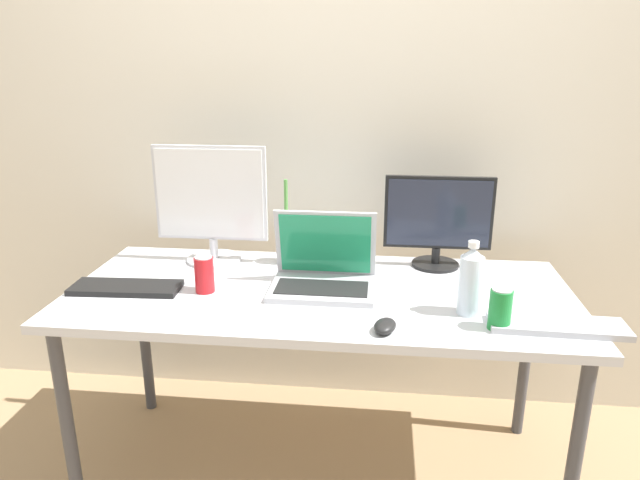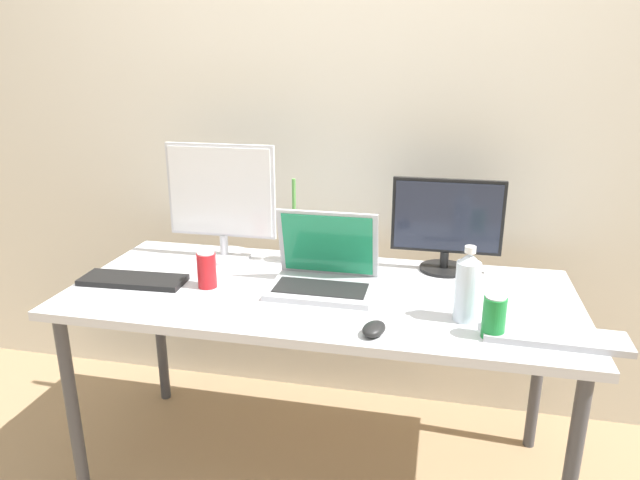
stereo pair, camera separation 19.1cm
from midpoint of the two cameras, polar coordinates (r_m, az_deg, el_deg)
ground_plane at (r=2.36m, az=2.49°, el=-21.84°), size 16.00×16.00×0.00m
wall_back at (r=2.41m, az=5.41°, el=12.87°), size 7.00×0.08×2.60m
work_desk at (r=1.99m, az=2.76°, el=-6.65°), size 1.72×0.75×0.74m
monitor_left at (r=2.23m, az=-7.44°, el=4.00°), size 0.43×0.21×0.45m
monitor_center at (r=2.16m, az=15.05°, el=1.57°), size 0.40×0.18×0.35m
laptop_silver at (r=1.97m, az=3.19°, el=-3.19°), size 0.35×0.26×0.27m
keyboard_main at (r=1.80m, az=25.35°, el=-8.83°), size 0.40×0.14×0.02m
keyboard_aux at (r=2.10m, az=-15.74°, el=-3.93°), size 0.38×0.15×0.02m
mouse_by_keyboard at (r=1.68m, az=8.71°, el=-8.85°), size 0.08×0.11×0.03m
water_bottle at (r=1.79m, az=17.51°, el=-4.56°), size 0.07×0.07×0.24m
soda_can_near_keyboard at (r=1.99m, az=-8.59°, el=-3.04°), size 0.07×0.07×0.13m
soda_can_by_laptop at (r=1.73m, az=20.10°, el=-7.32°), size 0.07×0.07×0.13m
bamboo_vase at (r=2.21m, az=-0.10°, el=-0.37°), size 0.08×0.08×0.33m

